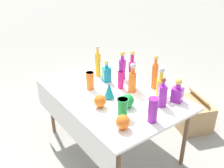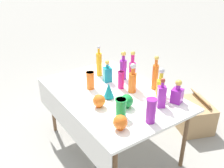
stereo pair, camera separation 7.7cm
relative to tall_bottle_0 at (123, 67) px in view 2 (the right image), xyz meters
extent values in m
plane|color=gray|center=(0.21, -0.31, -0.91)|extent=(40.00, 40.00, 0.00)
cube|color=white|center=(0.21, -0.31, -0.16)|extent=(1.60, 1.10, 0.03)
cube|color=white|center=(0.21, -0.86, -0.31)|extent=(1.60, 0.01, 0.33)
cylinder|color=brown|center=(-0.49, -0.76, -0.54)|extent=(0.04, 0.04, 0.73)
cylinder|color=brown|center=(-0.49, 0.14, -0.54)|extent=(0.04, 0.04, 0.73)
cylinder|color=brown|center=(0.91, 0.14, -0.54)|extent=(0.04, 0.04, 0.73)
cylinder|color=purple|center=(0.00, 0.00, -0.03)|extent=(0.08, 0.08, 0.24)
cylinder|color=purple|center=(0.00, 0.00, 0.12)|extent=(0.04, 0.04, 0.07)
sphere|color=gold|center=(0.00, 0.00, 0.18)|extent=(0.06, 0.06, 0.06)
cylinder|color=orange|center=(0.41, 0.13, -0.01)|extent=(0.07, 0.07, 0.29)
cylinder|color=orange|center=(0.41, 0.13, 0.17)|extent=(0.03, 0.03, 0.07)
sphere|color=gold|center=(0.41, 0.13, 0.22)|extent=(0.05, 0.05, 0.05)
cylinder|color=orange|center=(-0.25, -0.19, 0.00)|extent=(0.07, 0.07, 0.29)
cylinder|color=orange|center=(-0.25, -0.19, 0.17)|extent=(0.03, 0.03, 0.07)
sphere|color=#B2B2B7|center=(-0.25, -0.19, 0.22)|extent=(0.04, 0.04, 0.04)
cylinder|color=yellow|center=(0.59, 0.04, -0.05)|extent=(0.08, 0.08, 0.20)
cylinder|color=yellow|center=(0.59, 0.04, 0.10)|extent=(0.04, 0.04, 0.09)
sphere|color=#B2B2B7|center=(0.59, 0.04, 0.16)|extent=(0.06, 0.06, 0.06)
cylinder|color=orange|center=(0.33, -0.12, -0.04)|extent=(0.09, 0.09, 0.22)
cylinder|color=orange|center=(0.33, -0.12, 0.10)|extent=(0.04, 0.04, 0.07)
sphere|color=#B2B2B7|center=(0.33, -0.12, 0.16)|extent=(0.06, 0.06, 0.06)
cylinder|color=#C61972|center=(0.23, -0.04, 0.00)|extent=(0.07, 0.07, 0.29)
cylinder|color=#C61972|center=(0.23, -0.04, 0.19)|extent=(0.04, 0.04, 0.10)
sphere|color=gold|center=(0.23, -0.04, 0.26)|extent=(0.05, 0.05, 0.05)
cube|color=purple|center=(0.73, -0.08, -0.04)|extent=(0.11, 0.11, 0.22)
cylinder|color=purple|center=(0.73, -0.08, 0.10)|extent=(0.03, 0.03, 0.05)
sphere|color=maroon|center=(0.73, -0.08, 0.14)|extent=(0.04, 0.04, 0.04)
cube|color=purple|center=(0.76, 0.12, -0.08)|extent=(0.14, 0.14, 0.15)
cylinder|color=purple|center=(0.76, 0.12, 0.02)|extent=(0.05, 0.05, 0.06)
sphere|color=gold|center=(0.76, 0.12, 0.07)|extent=(0.07, 0.07, 0.07)
cube|color=teal|center=(-0.05, -0.20, -0.06)|extent=(0.11, 0.11, 0.18)
cylinder|color=teal|center=(-0.05, -0.20, 0.05)|extent=(0.04, 0.04, 0.05)
sphere|color=gold|center=(-0.05, -0.20, 0.09)|extent=(0.05, 0.05, 0.05)
cylinder|color=#198C38|center=(0.65, -0.51, -0.06)|extent=(0.09, 0.09, 0.18)
cylinder|color=#198C38|center=(0.65, -0.51, 0.03)|extent=(0.11, 0.11, 0.01)
cylinder|color=purple|center=(0.87, -0.34, -0.03)|extent=(0.09, 0.09, 0.24)
cylinder|color=purple|center=(0.87, -0.34, 0.08)|extent=(0.10, 0.10, 0.01)
cylinder|color=#C61972|center=(0.19, -0.17, -0.05)|extent=(0.07, 0.07, 0.20)
cylinder|color=#C61972|center=(0.19, -0.17, 0.05)|extent=(0.08, 0.08, 0.01)
cylinder|color=orange|center=(0.00, -0.46, -0.05)|extent=(0.09, 0.09, 0.20)
cylinder|color=orange|center=(0.00, -0.46, 0.05)|extent=(0.09, 0.09, 0.01)
cylinder|color=teal|center=(0.30, -0.41, -0.14)|extent=(0.06, 0.06, 0.01)
cone|color=teal|center=(0.30, -0.41, -0.06)|extent=(0.11, 0.11, 0.16)
cylinder|color=orange|center=(0.39, -0.59, -0.15)|extent=(0.06, 0.06, 0.01)
sphere|color=orange|center=(0.39, -0.59, -0.08)|extent=(0.13, 0.13, 0.13)
cylinder|color=#198C38|center=(0.55, -0.37, -0.15)|extent=(0.06, 0.06, 0.01)
sphere|color=#198C38|center=(0.55, -0.37, -0.08)|extent=(0.13, 0.13, 0.13)
cylinder|color=orange|center=(0.80, -0.63, -0.15)|extent=(0.06, 0.06, 0.01)
sphere|color=orange|center=(0.80, -0.63, -0.08)|extent=(0.13, 0.13, 0.13)
cube|color=white|center=(-0.10, -0.79, -0.13)|extent=(0.05, 0.02, 0.03)
cube|color=tan|center=(0.49, 0.82, -0.73)|extent=(0.65, 0.59, 0.37)
cube|color=tan|center=(0.49, 0.94, -0.50)|extent=(0.47, 0.24, 0.09)
camera|label=1|loc=(2.16, -1.74, 1.16)|focal=40.00mm
camera|label=2|loc=(2.21, -1.68, 1.16)|focal=40.00mm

